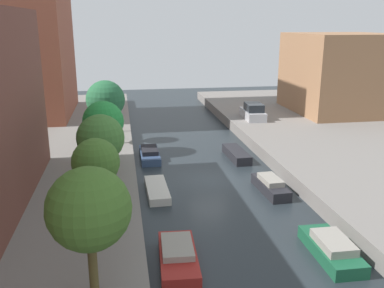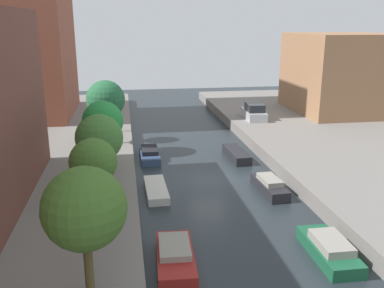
% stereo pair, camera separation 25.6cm
% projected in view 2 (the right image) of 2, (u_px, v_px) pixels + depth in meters
% --- Properties ---
extents(ground_plane, '(84.00, 84.00, 0.00)m').
position_uv_depth(ground_plane, '(208.00, 180.00, 29.31)').
color(ground_plane, '#232B30').
extents(low_block_right, '(10.00, 11.18, 8.38)m').
position_uv_depth(low_block_right, '(342.00, 73.00, 46.05)').
color(low_block_right, '#9E704C').
rests_on(low_block_right, quay_right).
extents(street_tree_0, '(2.89, 2.89, 4.96)m').
position_uv_depth(street_tree_0, '(84.00, 209.00, 14.16)').
color(street_tree_0, '#4F4524').
rests_on(street_tree_0, quay_left).
extents(street_tree_1, '(2.12, 2.12, 4.66)m').
position_uv_depth(street_tree_1, '(93.00, 163.00, 18.67)').
color(street_tree_1, brown).
rests_on(street_tree_1, quay_left).
extents(street_tree_2, '(2.65, 2.65, 4.66)m').
position_uv_depth(street_tree_2, '(99.00, 138.00, 23.51)').
color(street_tree_2, brown).
rests_on(street_tree_2, quay_left).
extents(street_tree_3, '(2.70, 2.70, 4.61)m').
position_uv_depth(street_tree_3, '(103.00, 121.00, 27.78)').
color(street_tree_3, brown).
rests_on(street_tree_3, quay_left).
extents(street_tree_4, '(3.07, 3.07, 5.15)m').
position_uv_depth(street_tree_4, '(106.00, 100.00, 33.53)').
color(street_tree_4, '#4E4C32').
rests_on(street_tree_4, quay_left).
extents(street_tree_5, '(2.25, 2.25, 4.41)m').
position_uv_depth(street_tree_5, '(107.00, 96.00, 37.32)').
color(street_tree_5, brown).
rests_on(street_tree_5, quay_left).
extents(parked_car, '(2.02, 4.45, 1.61)m').
position_uv_depth(parked_car, '(254.00, 112.00, 43.23)').
color(parked_car, '#B7B7BC').
rests_on(parked_car, quay_right).
extents(moored_boat_left_1, '(1.86, 4.20, 0.96)m').
position_uv_depth(moored_boat_left_1, '(175.00, 257.00, 18.91)').
color(moored_boat_left_1, maroon).
rests_on(moored_boat_left_1, ground_plane).
extents(moored_boat_left_2, '(1.37, 4.16, 0.49)m').
position_uv_depth(moored_boat_left_2, '(156.00, 190.00, 26.97)').
color(moored_boat_left_2, beige).
rests_on(moored_boat_left_2, ground_plane).
extents(moored_boat_left_3, '(1.49, 4.25, 0.90)m').
position_uv_depth(moored_boat_left_3, '(150.00, 154.00, 33.84)').
color(moored_boat_left_3, '#33476B').
rests_on(moored_boat_left_3, ground_plane).
extents(moored_boat_right_1, '(1.65, 4.11, 1.01)m').
position_uv_depth(moored_boat_right_1, '(329.00, 249.00, 19.57)').
color(moored_boat_right_1, '#195638').
rests_on(moored_boat_right_1, ground_plane).
extents(moored_boat_right_2, '(1.43, 3.88, 1.00)m').
position_uv_depth(moored_boat_right_2, '(270.00, 186.00, 27.09)').
color(moored_boat_right_2, '#232328').
rests_on(moored_boat_right_2, ground_plane).
extents(moored_boat_right_3, '(1.39, 4.19, 0.69)m').
position_uv_depth(moored_boat_right_3, '(236.00, 154.00, 33.86)').
color(moored_boat_right_3, '#232328').
rests_on(moored_boat_right_3, ground_plane).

